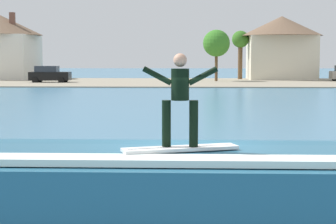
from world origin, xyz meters
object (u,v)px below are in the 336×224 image
object	(u,v)px
surfboard	(180,149)
tree_tall_bare	(240,42)
car_near_shore	(49,74)
house_gabled_white	(281,43)
tree_short_bushy	(216,44)
surfer	(180,94)
wave_crest	(161,180)

from	to	relation	value
surfboard	tree_tall_bare	distance (m)	61.26
car_near_shore	house_gabled_white	size ratio (longest dim) A/B	0.44
tree_short_bushy	surfer	bearing A→B (deg)	-93.19
car_near_shore	tree_tall_bare	world-z (taller)	tree_tall_bare
surfboard	house_gabled_white	xyz separation A→B (m)	(11.21, 60.77, 3.26)
wave_crest	house_gabled_white	world-z (taller)	house_gabled_white
surfer	tree_short_bushy	distance (m)	55.35
surfer	tree_tall_bare	distance (m)	61.18
surfer	house_gabled_white	distance (m)	61.81
car_near_shore	tree_short_bushy	xyz separation A→B (m)	(18.14, 3.90, 3.39)
surfer	car_near_shore	world-z (taller)	surfer
car_near_shore	tree_tall_bare	xyz separation A→B (m)	(21.31, 9.49, 3.68)
car_near_shore	tree_tall_bare	bearing A→B (deg)	24.00
house_gabled_white	wave_crest	bearing A→B (deg)	-100.85
wave_crest	car_near_shore	distance (m)	53.03
surfboard	tree_short_bushy	bearing A→B (deg)	86.82
surfer	tree_tall_bare	world-z (taller)	tree_tall_bare
surfboard	surfer	xyz separation A→B (m)	(-0.01, 0.03, 0.96)
wave_crest	surfer	distance (m)	1.71
wave_crest	tree_tall_bare	size ratio (longest dim) A/B	1.60
wave_crest	surfer	world-z (taller)	surfer
surfboard	tree_tall_bare	bearing A→B (deg)	84.15
surfer	tree_tall_bare	bearing A→B (deg)	84.14
surfer	car_near_shore	xyz separation A→B (m)	(-15.07, 51.33, -1.25)
surfboard	tree_short_bushy	distance (m)	55.43
wave_crest	surfer	size ratio (longest dim) A/B	5.79
tree_short_bushy	surfboard	bearing A→B (deg)	-93.18
wave_crest	car_near_shore	world-z (taller)	car_near_shore
surfboard	house_gabled_white	bearing A→B (deg)	79.55
surfer	tree_tall_bare	xyz separation A→B (m)	(6.24, 60.82, 2.43)
car_near_shore	surfer	bearing A→B (deg)	-73.64
surfer	house_gabled_white	world-z (taller)	house_gabled_white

